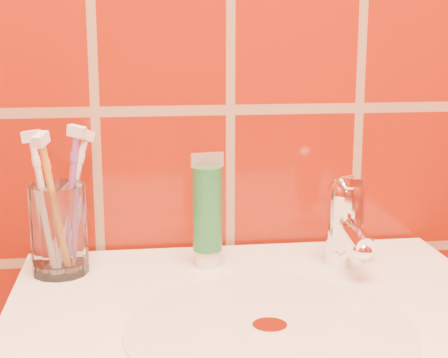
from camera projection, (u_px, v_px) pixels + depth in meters
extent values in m
cylinder|color=silver|center=(270.00, 328.00, 0.70)|extent=(0.30, 0.30, 0.00)
cylinder|color=white|center=(270.00, 326.00, 0.70)|extent=(0.04, 0.04, 0.00)
cylinder|color=white|center=(59.00, 229.00, 0.85)|extent=(0.07, 0.07, 0.11)
cylinder|color=white|center=(208.00, 258.00, 0.89)|extent=(0.03, 0.03, 0.02)
cylinder|color=#17632E|center=(207.00, 209.00, 0.87)|extent=(0.04, 0.04, 0.11)
cube|color=beige|center=(207.00, 160.00, 0.86)|extent=(0.04, 0.00, 0.02)
cylinder|color=white|center=(345.00, 229.00, 0.89)|extent=(0.05, 0.05, 0.09)
sphere|color=white|center=(346.00, 193.00, 0.88)|extent=(0.05, 0.05, 0.05)
cylinder|color=white|center=(354.00, 232.00, 0.85)|extent=(0.02, 0.09, 0.03)
cube|color=white|center=(350.00, 182.00, 0.86)|extent=(0.02, 0.06, 0.01)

